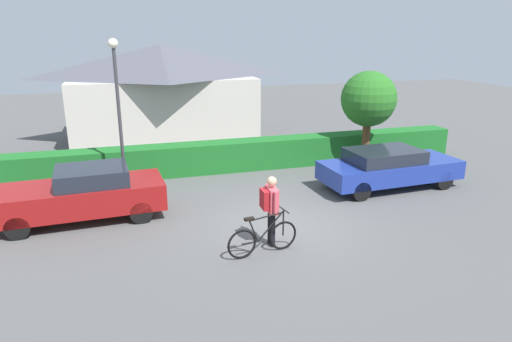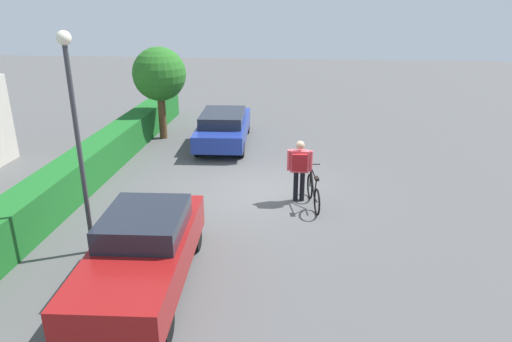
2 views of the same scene
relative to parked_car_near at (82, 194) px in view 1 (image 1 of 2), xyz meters
The scene contains 9 objects.
ground_plane 5.18m from the parked_car_near, 20.88° to the right, with size 60.00×60.00×0.00m, color #515151.
hedge_row 5.84m from the parked_car_near, 34.87° to the left, with size 17.84×0.90×1.06m, color #1B6323.
house_distant 9.85m from the parked_car_near, 71.67° to the left, with size 8.36×5.10×4.28m.
parked_car_near is the anchor object (origin of this frame).
parked_car_far 9.21m from the parked_car_near, ahead, with size 4.56×1.95×1.27m.
bicycle 5.15m from the parked_car_near, 39.35° to the right, with size 1.72×0.50×1.00m.
person_rider 5.16m from the parked_car_near, 33.97° to the right, with size 0.36×0.68×1.69m.
street_lamp 2.94m from the parked_car_near, 54.33° to the left, with size 0.28×0.28×4.65m.
tree_kerbside 10.23m from the parked_car_near, 14.26° to the left, with size 2.00×2.00×3.49m.
Camera 1 is at (-3.67, -10.44, 4.87)m, focal length 32.32 mm.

